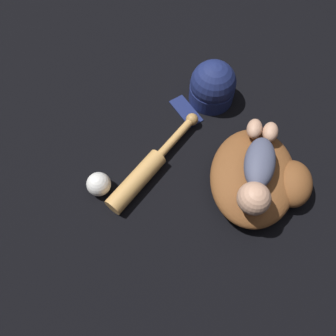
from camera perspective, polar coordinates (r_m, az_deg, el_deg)
ground_plane at (r=1.13m, az=13.92°, el=-3.63°), size 6.00×6.00×0.00m
baseball_glove at (r=1.09m, az=15.43°, el=-1.54°), size 0.38×0.35×0.11m
baby_figure at (r=0.99m, az=15.30°, el=-0.33°), size 0.34×0.14×0.10m
baseball_bat at (r=1.09m, az=-3.78°, el=-0.34°), size 0.41×0.27×0.06m
baseball at (r=1.08m, az=-11.97°, el=-2.77°), size 0.08×0.08×0.08m
baseball_cap at (r=1.26m, az=7.72°, el=13.93°), size 0.23×0.24×0.17m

